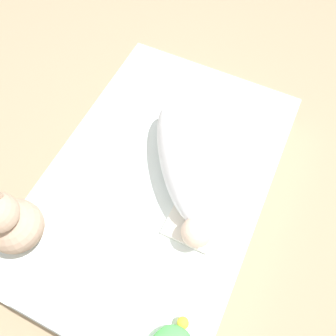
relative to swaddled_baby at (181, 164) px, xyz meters
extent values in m
plane|color=#9E8466|center=(-0.05, 0.08, -0.25)|extent=(12.00, 12.00, 0.00)
cube|color=white|center=(-0.05, 0.08, -0.17)|extent=(1.26, 0.83, 0.16)
cube|color=white|center=(-0.16, -0.12, -0.08)|extent=(0.18, 0.18, 0.02)
ellipsoid|color=white|center=(0.02, 0.01, 0.00)|extent=(0.50, 0.42, 0.18)
sphere|color=beige|center=(-0.21, -0.15, -0.01)|extent=(0.11, 0.11, 0.11)
cube|color=white|center=(-0.51, 0.09, -0.04)|extent=(0.30, 0.36, 0.10)
sphere|color=tan|center=(-0.46, 0.41, 0.01)|extent=(0.19, 0.19, 0.19)
sphere|color=yellow|center=(-0.48, -0.23, -0.05)|extent=(0.04, 0.04, 0.04)
camera|label=1|loc=(-0.53, -0.20, 1.08)|focal=35.00mm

